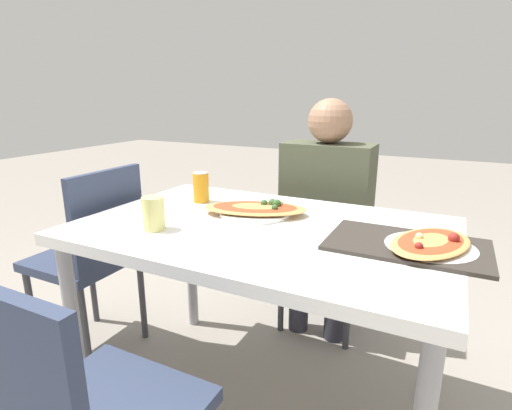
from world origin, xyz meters
TOP-DOWN VIEW (x-y plane):
  - ground_plane at (0.00, 0.00)m, footprint 14.00×14.00m
  - dining_table at (0.00, 0.00)m, footprint 1.26×0.82m
  - chair_far_seated at (0.03, 0.74)m, footprint 0.40×0.40m
  - chair_side_left at (-0.82, -0.03)m, footprint 0.40×0.40m
  - person_seated at (0.03, 0.63)m, footprint 0.42×0.24m
  - pizza_main at (-0.08, 0.10)m, footprint 0.43×0.31m
  - soda_can at (-0.37, 0.17)m, footprint 0.07×0.07m
  - drink_glass at (-0.31, -0.20)m, footprint 0.07×0.07m
  - serving_tray at (0.47, 0.01)m, footprint 0.46×0.28m
  - pizza_second at (0.53, 0.01)m, footprint 0.28×0.36m

SIDE VIEW (x-z plane):
  - ground_plane at x=0.00m, z-range 0.00..0.00m
  - chair_far_seated at x=0.03m, z-range 0.07..0.95m
  - chair_side_left at x=-0.82m, z-range 0.07..0.95m
  - dining_table at x=0.00m, z-range 0.30..1.04m
  - person_seated at x=0.03m, z-range 0.11..1.27m
  - serving_tray at x=0.47m, z-range 0.74..0.75m
  - pizza_second at x=0.53m, z-range 0.73..0.79m
  - pizza_main at x=-0.08m, z-range 0.73..0.79m
  - drink_glass at x=-0.31m, z-range 0.74..0.85m
  - soda_can at x=-0.37m, z-range 0.74..0.87m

